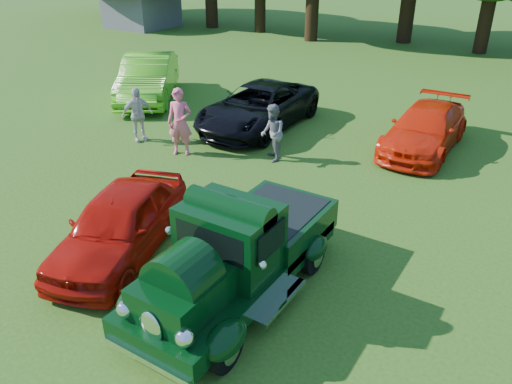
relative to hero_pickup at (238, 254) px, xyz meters
The scene contains 9 objects.
ground 1.07m from the hero_pickup, 159.31° to the left, with size 120.00×120.00×0.00m, color #285313.
hero_pickup is the anchor object (origin of this frame).
red_convertible 2.71m from the hero_pickup, behind, with size 1.61×3.99×1.36m, color #AD0F07.
back_car_lime 12.72m from the hero_pickup, 140.18° to the left, with size 1.80×5.17×1.70m, color #4EC019.
back_car_black 8.83m from the hero_pickup, 119.73° to the left, with size 2.39×5.18×1.44m, color black.
back_car_orange 8.71m from the hero_pickup, 84.21° to the left, with size 1.82×4.49×1.30m, color red.
spectator_pink 6.75m from the hero_pickup, 138.54° to the left, with size 0.72×0.47×1.98m, color #EC617A.
spectator_grey 6.09m from the hero_pickup, 114.93° to the left, with size 0.80×0.62×1.64m, color slate.
spectator_white 8.30m from the hero_pickup, 146.25° to the left, with size 1.00×0.42×1.70m, color beige.
Camera 1 is at (4.81, -6.22, 5.75)m, focal length 35.00 mm.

